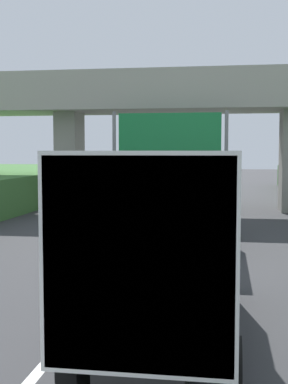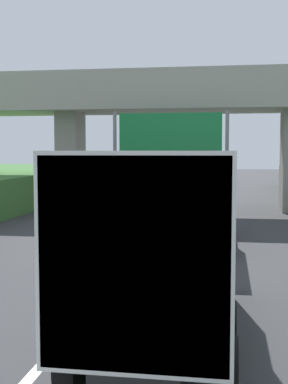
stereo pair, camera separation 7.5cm
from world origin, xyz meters
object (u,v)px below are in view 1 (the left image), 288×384
Objects in this scene: overhead_highway_sign at (169,139)px; car_blue at (213,176)px; truck_white at (169,236)px; truck_silver at (190,191)px.

car_blue is (1.49, 27.63, -3.19)m from overhead_highway_sign.
overhead_highway_sign is 17.53m from truck_white.
truck_white is (0.36, -10.48, 0.00)m from truck_silver.
truck_silver is 1.00× the size of truck_white.
truck_white is 44.95m from car_blue.
overhead_highway_sign is at bearing 96.17° from truck_white.
truck_white is at bearing -88.06° from truck_silver.
truck_silver reaches higher than car_blue.
overhead_highway_sign is 27.85m from car_blue.
truck_white is 1.78× the size of car_blue.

